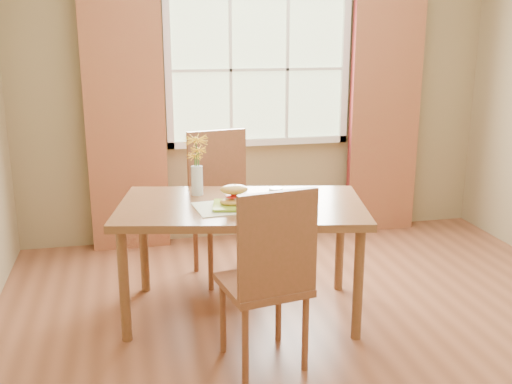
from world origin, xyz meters
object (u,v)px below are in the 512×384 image
object	(u,v)px
chair_near	(270,273)
flower_vase	(197,159)
chair_far	(221,197)
croissant_sandwich	(234,195)
dining_table	(241,215)
water_glass	(276,198)

from	to	relation	value
chair_near	flower_vase	bearing A→B (deg)	94.95
chair_far	croissant_sandwich	bearing A→B (deg)	-103.17
chair_far	chair_near	bearing A→B (deg)	-98.56
flower_vase	chair_far	bearing A→B (deg)	62.11
chair_near	chair_far	world-z (taller)	chair_far
croissant_sandwich	chair_far	bearing A→B (deg)	91.32
croissant_sandwich	dining_table	bearing A→B (deg)	57.10
dining_table	croissant_sandwich	xyz separation A→B (m)	(-0.06, -0.08, 0.16)
dining_table	croissant_sandwich	distance (m)	0.19
chair_far	water_glass	size ratio (longest dim) A/B	8.60
chair_near	chair_far	distance (m)	1.43
croissant_sandwich	water_glass	xyz separation A→B (m)	(0.26, -0.05, -0.02)
chair_far	water_glass	world-z (taller)	chair_far
chair_far	croissant_sandwich	xyz separation A→B (m)	(-0.05, -0.80, 0.24)
dining_table	chair_far	world-z (taller)	chair_far
dining_table	flower_vase	xyz separation A→B (m)	(-0.25, 0.28, 0.32)
water_glass	chair_far	bearing A→B (deg)	103.86
chair_far	flower_vase	size ratio (longest dim) A/B	2.73
chair_near	flower_vase	size ratio (longest dim) A/B	2.61
dining_table	water_glass	world-z (taller)	water_glass
croissant_sandwich	water_glass	distance (m)	0.26
dining_table	chair_near	distance (m)	0.72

